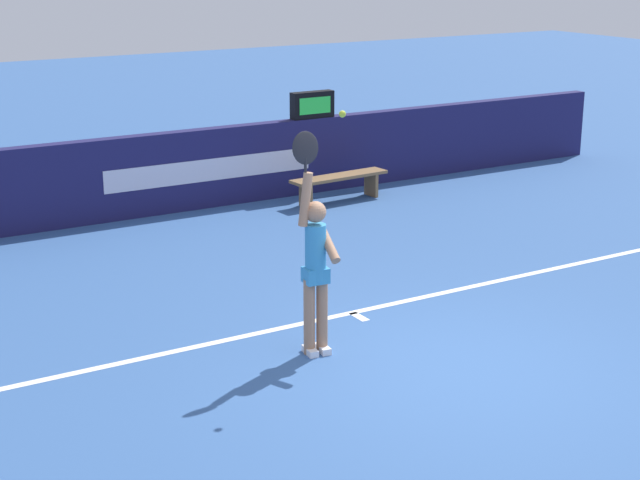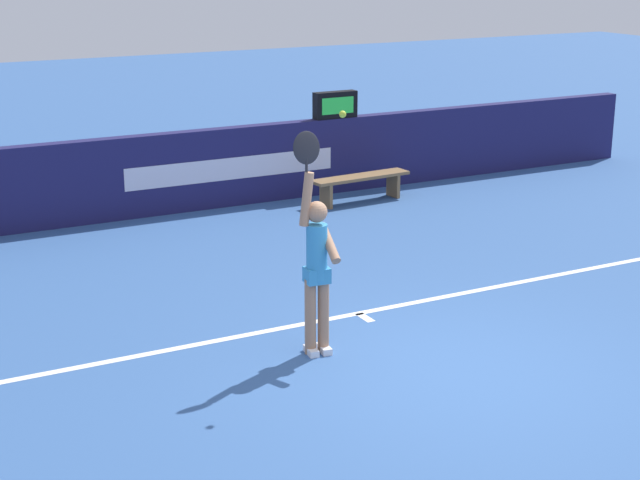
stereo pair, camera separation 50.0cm
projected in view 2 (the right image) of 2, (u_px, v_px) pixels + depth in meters
ground_plane at (450, 371)px, 9.93m from camera, size 60.00×60.00×0.00m
court_lines at (495, 400)px, 9.30m from camera, size 11.86×5.32×0.00m
back_wall at (194, 170)px, 15.83m from camera, size 17.75×0.25×1.29m
speed_display at (335, 105)px, 16.73m from camera, size 0.77×0.20×0.45m
tennis_player at (317, 264)px, 10.11m from camera, size 0.45×0.47×2.39m
tennis_ball at (343, 114)px, 9.47m from camera, size 0.07×0.07×0.07m
courtside_bench_near at (360, 181)px, 16.37m from camera, size 1.80×0.49×0.45m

